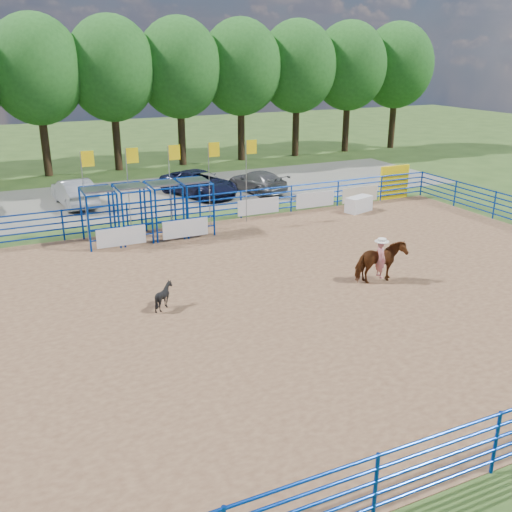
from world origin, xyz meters
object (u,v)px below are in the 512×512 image
(announcer_table, at_px, (359,204))
(car_d, at_px, (257,181))
(calf, at_px, (164,296))
(car_c, at_px, (199,183))
(horse_and_rider, at_px, (380,260))
(car_b, at_px, (74,192))

(announcer_table, relative_size, car_d, 0.34)
(calf, height_order, car_d, car_d)
(car_c, xyz_separation_m, car_d, (3.60, -0.64, -0.09))
(calf, bearing_deg, horse_and_rider, -97.81)
(calf, bearing_deg, car_b, 2.81)
(car_b, bearing_deg, announcer_table, 143.84)
(horse_and_rider, bearing_deg, car_b, 117.47)
(calf, relative_size, car_c, 0.17)
(announcer_table, xyz_separation_m, calf, (-13.28, -7.70, 0.03))
(calf, bearing_deg, car_c, -23.37)
(announcer_table, height_order, horse_and_rider, horse_and_rider)
(car_d, bearing_deg, calf, 41.36)
(horse_and_rider, height_order, calf, horse_and_rider)
(calf, relative_size, car_d, 0.20)
(announcer_table, distance_m, calf, 15.35)
(calf, xyz_separation_m, car_c, (6.61, 15.01, 0.29))
(announcer_table, height_order, calf, calf)
(horse_and_rider, distance_m, car_b, 19.02)
(announcer_table, bearing_deg, car_b, 150.15)
(car_b, bearing_deg, car_c, 168.24)
(horse_and_rider, bearing_deg, car_d, 82.30)
(announcer_table, relative_size, calf, 1.74)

